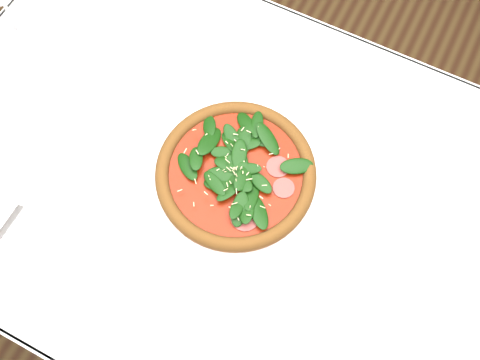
% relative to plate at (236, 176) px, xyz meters
% --- Properties ---
extents(ground, '(6.00, 6.00, 0.00)m').
position_rel_plate_xyz_m(ground, '(-0.00, -0.01, -0.76)').
color(ground, brown).
rests_on(ground, ground).
extents(dining_table, '(1.21, 0.81, 0.75)m').
position_rel_plate_xyz_m(dining_table, '(-0.00, -0.01, -0.11)').
color(dining_table, white).
rests_on(dining_table, ground).
extents(plate, '(0.33, 0.33, 0.01)m').
position_rel_plate_xyz_m(plate, '(0.00, 0.00, 0.00)').
color(plate, white).
rests_on(plate, dining_table).
extents(pizza, '(0.34, 0.34, 0.04)m').
position_rel_plate_xyz_m(pizza, '(0.00, 0.00, 0.02)').
color(pizza, brown).
rests_on(pizza, plate).
extents(napkin, '(0.14, 0.08, 0.01)m').
position_rel_plate_xyz_m(napkin, '(-0.31, -0.28, -0.00)').
color(napkin, white).
rests_on(napkin, dining_table).
extents(fork, '(0.02, 0.13, 0.00)m').
position_rel_plate_xyz_m(fork, '(-0.31, -0.25, 0.01)').
color(fork, silver).
rests_on(fork, napkin).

